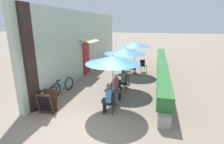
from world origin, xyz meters
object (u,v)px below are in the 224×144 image
at_px(patio_umbrella_near, 113,59).
at_px(seated_patron_near_left, 108,97).
at_px(cafe_chair_mid_left, 125,74).
at_px(coffee_cup_far, 135,62).
at_px(coffee_cup_near, 114,89).
at_px(patio_table_near, 113,95).
at_px(seated_patron_near_right, 117,85).
at_px(patio_umbrella_far, 135,44).
at_px(cafe_chair_far_back, 134,68).
at_px(patio_umbrella_mid, 125,51).
at_px(cafe_chair_far_left, 143,65).
at_px(bicycle_leaning, 46,97).
at_px(seated_patron_mid_right, 122,79).
at_px(bicycle_second, 63,87).
at_px(cafe_chair_far_right, 126,64).
at_px(patio_table_mid, 125,78).
at_px(cafe_chair_near_right, 115,88).
at_px(patio_table_far, 134,66).
at_px(cafe_chair_near_left, 111,102).
at_px(menu_board, 48,102).
at_px(cafe_chair_mid_right, 125,82).
at_px(coffee_cup_mid, 122,74).

relative_size(patio_umbrella_near, seated_patron_near_left, 1.80).
xyz_separation_m(seated_patron_near_left, cafe_chair_mid_left, (-0.05, 3.81, -0.17)).
bearing_deg(coffee_cup_far, coffee_cup_near, -92.04).
distance_m(patio_table_near, seated_patron_near_right, 0.73).
relative_size(patio_umbrella_far, cafe_chair_far_back, 2.59).
relative_size(patio_umbrella_mid, patio_umbrella_far, 1.00).
relative_size(cafe_chair_far_left, cafe_chair_far_back, 1.00).
xyz_separation_m(cafe_chair_mid_left, bicycle_leaning, (-2.78, -3.78, -0.17)).
height_order(patio_table_near, coffee_cup_near, coffee_cup_near).
bearing_deg(seated_patron_mid_right, cafe_chair_far_left, -13.78).
bearing_deg(cafe_chair_mid_left, coffee_cup_near, -2.41).
bearing_deg(patio_table_near, coffee_cup_near, 71.26).
distance_m(patio_umbrella_near, seated_patron_near_left, 1.53).
relative_size(coffee_cup_far, bicycle_second, 0.05).
distance_m(patio_umbrella_mid, cafe_chair_far_back, 2.83).
xyz_separation_m(patio_umbrella_near, cafe_chair_far_left, (0.79, 5.90, -1.52)).
height_order(patio_umbrella_far, cafe_chair_far_right, patio_umbrella_far).
bearing_deg(patio_table_mid, patio_umbrella_far, 87.30).
height_order(cafe_chair_near_right, bicycle_second, cafe_chair_near_right).
bearing_deg(patio_table_near, cafe_chair_far_left, 82.36).
distance_m(patio_table_near, patio_table_far, 5.50).
height_order(cafe_chair_near_left, bicycle_leaning, cafe_chair_near_left).
bearing_deg(menu_board, bicycle_leaning, 126.98).
height_order(coffee_cup_near, cafe_chair_mid_left, cafe_chair_mid_left).
height_order(patio_umbrella_mid, bicycle_leaning, patio_umbrella_mid).
bearing_deg(bicycle_second, cafe_chair_near_right, 9.19).
relative_size(patio_umbrella_near, patio_table_far, 3.08).
height_order(cafe_chair_mid_left, seated_patron_mid_right, seated_patron_mid_right).
bearing_deg(seated_patron_near_right, patio_umbrella_far, 175.99).
height_order(patio_umbrella_mid, patio_umbrella_far, same).
xyz_separation_m(patio_umbrella_near, cafe_chair_far_right, (-0.43, 5.79, -1.52)).
distance_m(seated_patron_near_right, seated_patron_mid_right, 1.00).
relative_size(cafe_chair_mid_right, cafe_chair_far_back, 1.00).
xyz_separation_m(patio_table_near, cafe_chair_mid_left, (-0.06, 3.10, 0.02)).
bearing_deg(patio_table_near, patio_umbrella_far, 87.79).
bearing_deg(bicycle_leaning, cafe_chair_mid_left, 56.88).
relative_size(bicycle_second, menu_board, 1.96).
bearing_deg(cafe_chair_mid_right, cafe_chair_far_right, 4.52).
xyz_separation_m(patio_umbrella_near, seated_patron_mid_right, (0.08, 1.70, -1.35)).
relative_size(seated_patron_near_left, patio_table_mid, 1.71).
distance_m(seated_patron_near_left, cafe_chair_far_back, 5.50).
distance_m(cafe_chair_near_left, seated_patron_mid_right, 2.41).
xyz_separation_m(seated_patron_near_left, bicycle_second, (-2.78, 1.39, -0.32)).
bearing_deg(cafe_chair_far_left, cafe_chair_far_back, 36.18).
bearing_deg(coffee_cup_mid, seated_patron_near_right, -87.91).
relative_size(cafe_chair_near_right, coffee_cup_near, 9.67).
height_order(cafe_chair_mid_left, patio_umbrella_far, patio_umbrella_far).
bearing_deg(cafe_chair_far_right, cafe_chair_near_right, -55.29).
distance_m(patio_table_near, cafe_chair_mid_right, 1.72).
height_order(cafe_chair_near_right, cafe_chair_far_back, same).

